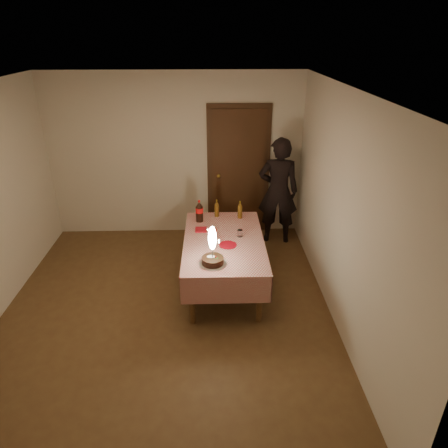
{
  "coord_description": "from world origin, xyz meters",
  "views": [
    {
      "loc": [
        0.58,
        -3.93,
        3.11
      ],
      "look_at": [
        0.71,
        0.51,
        0.95
      ],
      "focal_mm": 32.0,
      "sensor_mm": 36.0,
      "label": 1
    }
  ],
  "objects_px": {
    "red_plate": "(228,245)",
    "cola_bottle": "(199,211)",
    "clear_cup": "(240,233)",
    "photographer": "(278,191)",
    "red_cup": "(214,233)",
    "amber_bottle_right": "(240,210)",
    "amber_bottle_left": "(217,209)",
    "birthday_cake": "(213,254)",
    "dining_table": "(224,246)"
  },
  "relations": [
    {
      "from": "red_plate",
      "to": "cola_bottle",
      "type": "xyz_separation_m",
      "value": [
        -0.37,
        0.7,
        0.15
      ]
    },
    {
      "from": "clear_cup",
      "to": "cola_bottle",
      "type": "xyz_separation_m",
      "value": [
        -0.53,
        0.47,
        0.11
      ]
    },
    {
      "from": "clear_cup",
      "to": "photographer",
      "type": "relative_size",
      "value": 0.05
    },
    {
      "from": "red_cup",
      "to": "amber_bottle_right",
      "type": "distance_m",
      "value": 0.68
    },
    {
      "from": "cola_bottle",
      "to": "amber_bottle_left",
      "type": "distance_m",
      "value": 0.29
    },
    {
      "from": "birthday_cake",
      "to": "clear_cup",
      "type": "height_order",
      "value": "birthday_cake"
    },
    {
      "from": "clear_cup",
      "to": "cola_bottle",
      "type": "bearing_deg",
      "value": 138.69
    },
    {
      "from": "amber_bottle_left",
      "to": "photographer",
      "type": "relative_size",
      "value": 0.15
    },
    {
      "from": "red_cup",
      "to": "clear_cup",
      "type": "distance_m",
      "value": 0.34
    },
    {
      "from": "cola_bottle",
      "to": "amber_bottle_left",
      "type": "bearing_deg",
      "value": 33.79
    },
    {
      "from": "amber_bottle_right",
      "to": "amber_bottle_left",
      "type": "bearing_deg",
      "value": 168.5
    },
    {
      "from": "cola_bottle",
      "to": "amber_bottle_right",
      "type": "relative_size",
      "value": 1.25
    },
    {
      "from": "red_cup",
      "to": "photographer",
      "type": "distance_m",
      "value": 1.57
    },
    {
      "from": "red_plate",
      "to": "clear_cup",
      "type": "xyz_separation_m",
      "value": [
        0.16,
        0.23,
        0.04
      ]
    },
    {
      "from": "cola_bottle",
      "to": "birthday_cake",
      "type": "bearing_deg",
      "value": -81.15
    },
    {
      "from": "dining_table",
      "to": "red_plate",
      "type": "height_order",
      "value": "red_plate"
    },
    {
      "from": "clear_cup",
      "to": "amber_bottle_left",
      "type": "relative_size",
      "value": 0.35
    },
    {
      "from": "birthday_cake",
      "to": "clear_cup",
      "type": "xyz_separation_m",
      "value": [
        0.36,
        0.66,
        -0.08
      ]
    },
    {
      "from": "amber_bottle_right",
      "to": "photographer",
      "type": "bearing_deg",
      "value": 44.76
    },
    {
      "from": "red_plate",
      "to": "clear_cup",
      "type": "bearing_deg",
      "value": 54.88
    },
    {
      "from": "birthday_cake",
      "to": "amber_bottle_left",
      "type": "height_order",
      "value": "birthday_cake"
    },
    {
      "from": "birthday_cake",
      "to": "clear_cup",
      "type": "relative_size",
      "value": 5.29
    },
    {
      "from": "dining_table",
      "to": "photographer",
      "type": "relative_size",
      "value": 1.01
    },
    {
      "from": "red_cup",
      "to": "red_plate",
      "type": "bearing_deg",
      "value": -53.73
    },
    {
      "from": "dining_table",
      "to": "red_cup",
      "type": "relative_size",
      "value": 17.2
    },
    {
      "from": "red_plate",
      "to": "photographer",
      "type": "relative_size",
      "value": 0.13
    },
    {
      "from": "amber_bottle_left",
      "to": "amber_bottle_right",
      "type": "relative_size",
      "value": 1.0
    },
    {
      "from": "clear_cup",
      "to": "amber_bottle_right",
      "type": "height_order",
      "value": "amber_bottle_right"
    },
    {
      "from": "dining_table",
      "to": "amber_bottle_left",
      "type": "height_order",
      "value": "amber_bottle_left"
    },
    {
      "from": "red_cup",
      "to": "amber_bottle_left",
      "type": "xyz_separation_m",
      "value": [
        0.05,
        0.63,
        0.07
      ]
    },
    {
      "from": "cola_bottle",
      "to": "clear_cup",
      "type": "bearing_deg",
      "value": -41.31
    },
    {
      "from": "amber_bottle_left",
      "to": "birthday_cake",
      "type": "bearing_deg",
      "value": -92.93
    },
    {
      "from": "clear_cup",
      "to": "amber_bottle_right",
      "type": "xyz_separation_m",
      "value": [
        0.04,
        0.56,
        0.07
      ]
    },
    {
      "from": "red_cup",
      "to": "photographer",
      "type": "relative_size",
      "value": 0.06
    },
    {
      "from": "clear_cup",
      "to": "cola_bottle",
      "type": "distance_m",
      "value": 0.72
    },
    {
      "from": "red_plate",
      "to": "amber_bottle_right",
      "type": "distance_m",
      "value": 0.83
    },
    {
      "from": "amber_bottle_left",
      "to": "red_plate",
      "type": "bearing_deg",
      "value": -81.71
    },
    {
      "from": "red_plate",
      "to": "amber_bottle_left",
      "type": "relative_size",
      "value": 0.86
    },
    {
      "from": "birthday_cake",
      "to": "amber_bottle_right",
      "type": "distance_m",
      "value": 1.29
    },
    {
      "from": "photographer",
      "to": "birthday_cake",
      "type": "bearing_deg",
      "value": -118.99
    },
    {
      "from": "red_cup",
      "to": "amber_bottle_right",
      "type": "xyz_separation_m",
      "value": [
        0.38,
        0.56,
        0.07
      ]
    },
    {
      "from": "cola_bottle",
      "to": "photographer",
      "type": "height_order",
      "value": "photographer"
    },
    {
      "from": "dining_table",
      "to": "photographer",
      "type": "height_order",
      "value": "photographer"
    },
    {
      "from": "birthday_cake",
      "to": "cola_bottle",
      "type": "height_order",
      "value": "birthday_cake"
    },
    {
      "from": "red_cup",
      "to": "clear_cup",
      "type": "xyz_separation_m",
      "value": [
        0.34,
        -0.01,
        -0.01
      ]
    },
    {
      "from": "clear_cup",
      "to": "amber_bottle_left",
      "type": "xyz_separation_m",
      "value": [
        -0.29,
        0.63,
        0.07
      ]
    },
    {
      "from": "birthday_cake",
      "to": "red_cup",
      "type": "relative_size",
      "value": 4.76
    },
    {
      "from": "dining_table",
      "to": "amber_bottle_left",
      "type": "xyz_separation_m",
      "value": [
        -0.08,
        0.72,
        0.21
      ]
    },
    {
      "from": "red_cup",
      "to": "amber_bottle_left",
      "type": "height_order",
      "value": "amber_bottle_left"
    },
    {
      "from": "dining_table",
      "to": "amber_bottle_right",
      "type": "bearing_deg",
      "value": 69.34
    }
  ]
}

